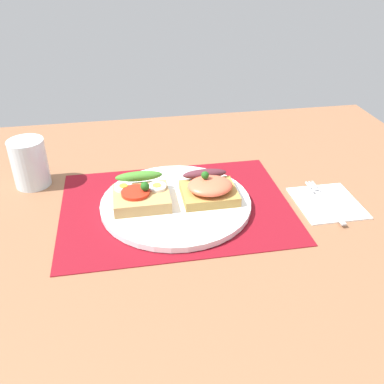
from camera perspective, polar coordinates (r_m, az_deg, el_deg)
ground_plane at (r=78.87cm, az=-2.15°, el=-2.99°), size 120.00×90.00×3.20cm
placemat at (r=77.90cm, az=-2.17°, el=-1.93°), size 41.57×30.75×0.30cm
plate at (r=77.51cm, az=-2.18°, el=-1.49°), size 27.33×27.33×1.10cm
sandwich_egg_tomato at (r=76.71cm, az=-6.91°, el=-0.25°), size 9.93×9.79×4.37cm
sandwich_salmon at (r=77.05cm, az=2.32°, el=0.46°), size 9.91×9.96×5.46cm
napkin at (r=82.65cm, az=17.73°, el=-1.31°), size 11.36×12.46×0.60cm
fork at (r=82.17cm, az=17.32°, el=-1.06°), size 1.62×14.83×0.32cm
drinking_glass at (r=88.57cm, az=-21.00°, el=3.66°), size 6.88×6.88×9.51cm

